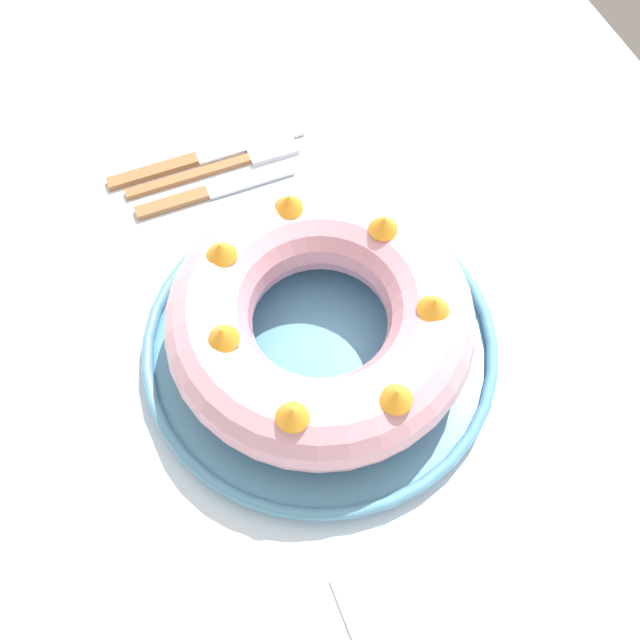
% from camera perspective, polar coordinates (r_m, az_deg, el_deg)
% --- Properties ---
extents(ground_plane, '(8.00, 8.00, 0.00)m').
position_cam_1_polar(ground_plane, '(1.49, -0.52, -14.92)').
color(ground_plane, '#4C4742').
extents(dining_table, '(1.51, 1.09, 0.76)m').
position_cam_1_polar(dining_table, '(0.85, -0.88, -3.94)').
color(dining_table, silver).
rests_on(dining_table, ground_plane).
extents(serving_dish, '(0.36, 0.36, 0.02)m').
position_cam_1_polar(serving_dish, '(0.76, 0.00, -1.92)').
color(serving_dish, '#518EB2').
rests_on(serving_dish, dining_table).
extents(bundt_cake, '(0.30, 0.30, 0.10)m').
position_cam_1_polar(bundt_cake, '(0.71, -0.00, 0.02)').
color(bundt_cake, '#E09EAD').
rests_on(bundt_cake, serving_dish).
extents(fork, '(0.02, 0.21, 0.01)m').
position_cam_1_polar(fork, '(0.91, -7.17, 11.61)').
color(fork, '#936038').
rests_on(fork, dining_table).
extents(serving_knife, '(0.02, 0.24, 0.01)m').
position_cam_1_polar(serving_knife, '(0.92, -9.59, 11.94)').
color(serving_knife, '#936038').
rests_on(serving_knife, dining_table).
extents(cake_knife, '(0.02, 0.19, 0.01)m').
position_cam_1_polar(cake_knife, '(0.88, -8.77, 9.50)').
color(cake_knife, '#936038').
rests_on(cake_knife, dining_table).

